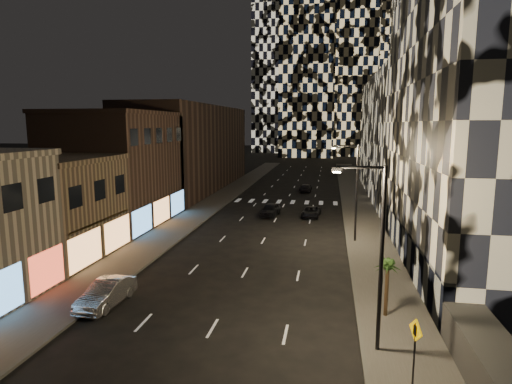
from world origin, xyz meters
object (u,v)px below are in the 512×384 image
at_px(car_silver_parked, 106,293).
at_px(ped_sign, 415,340).
at_px(car_dark_oncoming, 306,188).
at_px(streetlight_near, 377,246).
at_px(car_dark_rightlane, 311,212).
at_px(palm_tree, 388,269).
at_px(streetlight_far, 354,186).
at_px(car_dark_midlane, 270,210).

distance_m(car_silver_parked, ped_sign, 17.90).
height_order(car_silver_parked, car_dark_oncoming, car_silver_parked).
bearing_deg(streetlight_near, ped_sign, -63.75).
bearing_deg(car_dark_rightlane, car_dark_oncoming, 99.95).
distance_m(car_dark_oncoming, palm_tree, 46.48).
bearing_deg(palm_tree, car_dark_rightlane, 101.66).
relative_size(streetlight_far, car_dark_rightlane, 2.08).
distance_m(streetlight_near, ped_sign, 4.44).
relative_size(car_dark_rightlane, palm_tree, 1.29).
xyz_separation_m(streetlight_near, car_dark_oncoming, (-6.10, 49.81, -4.72)).
distance_m(car_dark_oncoming, ped_sign, 53.17).
bearing_deg(ped_sign, car_silver_parked, 143.56).
xyz_separation_m(car_dark_midlane, car_dark_rightlane, (4.87, 0.29, -0.17)).
distance_m(car_dark_oncoming, car_dark_rightlane, 19.51).
distance_m(streetlight_far, palm_tree, 16.27).
bearing_deg(car_dark_oncoming, car_silver_parked, 80.76).
bearing_deg(car_silver_parked, ped_sign, -15.02).
bearing_deg(streetlight_far, car_dark_oncoming, 101.57).
xyz_separation_m(car_dark_rightlane, palm_tree, (5.45, -26.43, 2.31)).
bearing_deg(streetlight_near, car_dark_midlane, 107.05).
bearing_deg(palm_tree, streetlight_far, 93.92).
relative_size(car_dark_oncoming, car_dark_rightlane, 1.01).
distance_m(streetlight_near, car_dark_oncoming, 50.40).
distance_m(streetlight_near, car_dark_rightlane, 31.06).
xyz_separation_m(streetlight_far, ped_sign, (1.39, -22.81, -3.15)).
relative_size(car_silver_parked, ped_sign, 1.58).
relative_size(streetlight_near, car_dark_rightlane, 2.08).
distance_m(streetlight_far, car_dark_rightlane, 12.22).
height_order(streetlight_near, palm_tree, streetlight_near).
height_order(streetlight_far, car_dark_oncoming, streetlight_far).
xyz_separation_m(streetlight_near, car_dark_midlane, (-9.23, 30.09, -4.58)).
xyz_separation_m(ped_sign, palm_tree, (-0.29, 6.76, 0.71)).
distance_m(car_dark_midlane, palm_tree, 28.19).
relative_size(car_dark_oncoming, palm_tree, 1.31).
bearing_deg(palm_tree, car_dark_midlane, 111.56).
bearing_deg(streetlight_far, ped_sign, -86.52).
relative_size(streetlight_near, car_dark_oncoming, 2.05).
height_order(car_silver_parked, car_dark_rightlane, car_silver_parked).
xyz_separation_m(car_dark_oncoming, ped_sign, (7.49, -52.62, 1.57)).
distance_m(car_silver_parked, car_dark_oncoming, 47.96).
height_order(car_dark_midlane, palm_tree, palm_tree).
height_order(streetlight_far, car_dark_midlane, streetlight_far).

